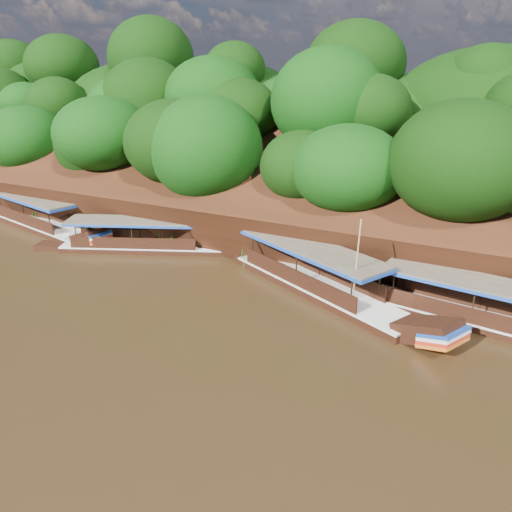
# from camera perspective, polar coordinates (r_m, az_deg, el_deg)

# --- Properties ---
(ground) EXTENTS (160.00, 160.00, 0.00)m
(ground) POSITION_cam_1_polar(r_m,az_deg,el_deg) (24.57, 0.58, -10.39)
(ground) COLOR black
(ground) RESTS_ON ground
(riverbank) EXTENTS (120.00, 30.06, 19.40)m
(riverbank) POSITION_cam_1_polar(r_m,az_deg,el_deg) (43.94, 14.26, 5.72)
(riverbank) COLOR black
(riverbank) RESTS_ON ground
(boat_0) EXTENTS (15.27, 4.01, 6.66)m
(boat_0) POSITION_cam_1_polar(r_m,az_deg,el_deg) (28.61, 26.81, -6.81)
(boat_0) COLOR black
(boat_0) RESTS_ON ground
(boat_1) EXTENTS (15.34, 8.91, 6.13)m
(boat_1) POSITION_cam_1_polar(r_m,az_deg,el_deg) (29.61, 8.32, -3.62)
(boat_1) COLOR black
(boat_1) RESTS_ON ground
(boat_2) EXTENTS (14.53, 7.81, 6.00)m
(boat_2) POSITION_cam_1_polar(r_m,az_deg,el_deg) (37.64, -11.19, 1.37)
(boat_2) COLOR black
(boat_2) RESTS_ON ground
(boat_3) EXTENTS (15.07, 5.20, 3.17)m
(boat_3) POSITION_cam_1_polar(r_m,az_deg,el_deg) (45.04, -22.77, 3.40)
(boat_3) COLOR black
(boat_3) RESTS_ON ground
(reeds) EXTENTS (47.76, 2.31, 1.98)m
(reeds) POSITION_cam_1_polar(r_m,az_deg,el_deg) (33.04, 4.20, -0.48)
(reeds) COLOR #216A1A
(reeds) RESTS_ON ground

